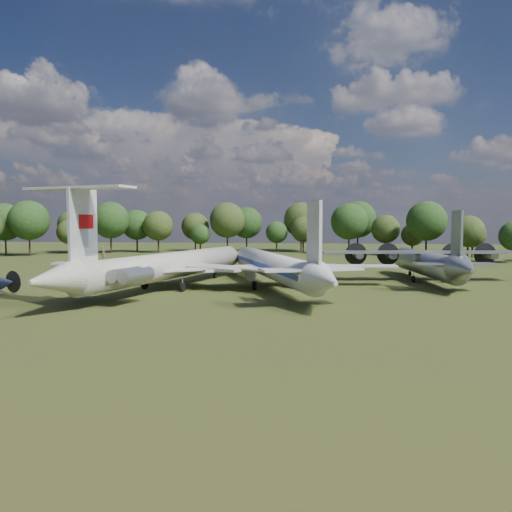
% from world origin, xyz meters
% --- Properties ---
extents(ground, '(300.00, 300.00, 0.00)m').
position_xyz_m(ground, '(0.00, 0.00, 0.00)').
color(ground, '#223E14').
rests_on(ground, ground).
extents(il62_airliner, '(53.26, 61.84, 5.20)m').
position_xyz_m(il62_airliner, '(-0.05, 0.97, 2.60)').
color(il62_airliner, silver).
rests_on(il62_airliner, ground).
extents(tu104_jet, '(52.35, 59.88, 5.01)m').
position_xyz_m(tu104_jet, '(14.34, 3.14, 2.51)').
color(tu104_jet, silver).
rests_on(tu104_jet, ground).
extents(an12_transport, '(36.34, 39.78, 4.82)m').
position_xyz_m(an12_transport, '(37.92, 13.63, 2.41)').
color(an12_transport, '#9DA0A5').
rests_on(an12_transport, ground).
extents(person_on_il62, '(0.65, 0.53, 1.55)m').
position_xyz_m(person_on_il62, '(-3.88, -13.06, 5.97)').
color(person_on_il62, olive).
rests_on(person_on_il62, il62_airliner).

